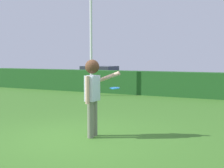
{
  "coord_description": "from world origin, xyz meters",
  "views": [
    {
      "loc": [
        3.79,
        -5.9,
        1.83
      ],
      "look_at": [
        0.16,
        1.32,
        1.15
      ],
      "focal_mm": 50.85,
      "sensor_mm": 36.0,
      "label": 1
    }
  ],
  "objects_px": {
    "lamppost": "(91,16)",
    "frisbee": "(115,88)",
    "parked_car_blue": "(99,74)",
    "person": "(93,88)"
  },
  "relations": [
    {
      "from": "lamppost",
      "to": "parked_car_blue",
      "type": "height_order",
      "value": "lamppost"
    },
    {
      "from": "person",
      "to": "parked_car_blue",
      "type": "relative_size",
      "value": 0.42
    },
    {
      "from": "frisbee",
      "to": "lamppost",
      "type": "xyz_separation_m",
      "value": [
        -4.58,
        6.74,
        2.66
      ]
    },
    {
      "from": "parked_car_blue",
      "to": "lamppost",
      "type": "bearing_deg",
      "value": -64.55
    },
    {
      "from": "frisbee",
      "to": "person",
      "type": "bearing_deg",
      "value": -162.14
    },
    {
      "from": "lamppost",
      "to": "frisbee",
      "type": "bearing_deg",
      "value": -55.82
    },
    {
      "from": "frisbee",
      "to": "parked_car_blue",
      "type": "distance_m",
      "value": 14.45
    },
    {
      "from": "person",
      "to": "frisbee",
      "type": "bearing_deg",
      "value": 17.86
    },
    {
      "from": "frisbee",
      "to": "parked_car_blue",
      "type": "relative_size",
      "value": 0.05
    },
    {
      "from": "parked_car_blue",
      "to": "person",
      "type": "bearing_deg",
      "value": -61.62
    }
  ]
}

